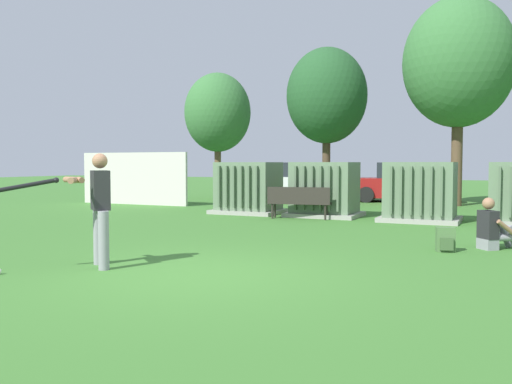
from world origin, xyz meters
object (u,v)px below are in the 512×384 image
at_px(transformer_mid_east, 420,193).
at_px(parked_car_leftmost, 294,182).
at_px(transformer_west, 248,188).
at_px(seated_spectator, 493,229).
at_px(transformer_mid_west, 325,190).
at_px(park_bench, 299,200).
at_px(parked_car_left_of_center, 402,184).
at_px(batter, 97,204).
at_px(backpack, 446,240).

relative_size(transformer_mid_east, parked_car_leftmost, 0.48).
distance_m(transformer_west, seated_spectator, 8.63).
bearing_deg(seated_spectator, transformer_mid_east, 113.63).
height_order(transformer_mid_west, park_bench, transformer_mid_west).
distance_m(transformer_mid_west, parked_car_left_of_center, 7.30).
bearing_deg(batter, transformer_west, 101.43).
bearing_deg(parked_car_left_of_center, transformer_mid_east, -76.32).
bearing_deg(transformer_west, transformer_mid_west, 0.79).
relative_size(transformer_west, transformer_mid_west, 1.00).
bearing_deg(transformer_west, parked_car_leftmost, 100.20).
height_order(transformer_mid_east, park_bench, transformer_mid_east).
bearing_deg(backpack, transformer_west, 140.75).
bearing_deg(transformer_mid_east, seated_spectator, -66.37).
xyz_separation_m(seated_spectator, parked_car_left_of_center, (-3.77, 11.92, 0.38)).
bearing_deg(backpack, parked_car_leftmost, 121.55).
bearing_deg(park_bench, parked_car_left_of_center, 80.48).
distance_m(transformer_west, transformer_mid_east, 5.31).
bearing_deg(transformer_mid_west, seated_spectator, -44.61).
bearing_deg(transformer_mid_west, transformer_west, -179.21).
xyz_separation_m(transformer_mid_west, batter, (-0.67, -9.15, 0.19)).
bearing_deg(transformer_west, seated_spectator, -32.64).
relative_size(transformer_west, transformer_mid_east, 1.00).
bearing_deg(seated_spectator, parked_car_left_of_center, 107.54).
bearing_deg(parked_car_leftmost, parked_car_left_of_center, -2.28).
bearing_deg(seated_spectator, backpack, -138.57).
distance_m(seated_spectator, parked_car_leftmost, 14.86).
distance_m(transformer_mid_east, backpack, 5.29).
distance_m(park_bench, batter, 8.10).
relative_size(transformer_mid_west, transformer_mid_east, 1.00).
relative_size(transformer_mid_west, seated_spectator, 2.18).
bearing_deg(transformer_mid_west, park_bench, -111.00).
relative_size(transformer_mid_east, parked_car_left_of_center, 0.48).
bearing_deg(transformer_mid_east, batter, -111.20).
height_order(seated_spectator, backpack, seated_spectator).
relative_size(batter, parked_car_left_of_center, 0.40).
height_order(transformer_mid_west, backpack, transformer_mid_west).
relative_size(transformer_west, parked_car_leftmost, 0.48).
relative_size(park_bench, parked_car_left_of_center, 0.42).
xyz_separation_m(parked_car_leftmost, parked_car_left_of_center, (4.83, -0.19, 0.00)).
relative_size(transformer_mid_west, parked_car_leftmost, 0.48).
height_order(transformer_west, transformer_mid_east, same).
relative_size(seated_spectator, parked_car_leftmost, 0.22).
bearing_deg(park_bench, transformer_mid_west, 69.00).
bearing_deg(transformer_mid_east, parked_car_leftmost, 130.99).
bearing_deg(park_bench, transformer_mid_east, 14.80).
relative_size(batter, backpack, 3.95).
distance_m(parked_car_leftmost, parked_car_left_of_center, 4.84).
height_order(transformer_west, transformer_mid_west, same).
relative_size(transformer_west, batter, 1.21).
bearing_deg(transformer_mid_west, batter, -94.16).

